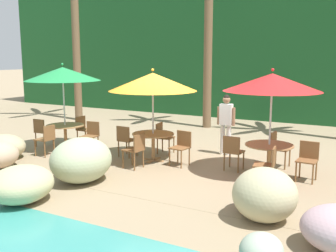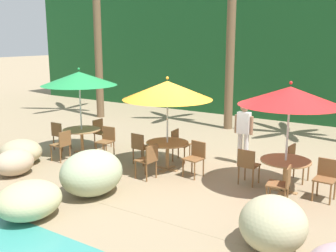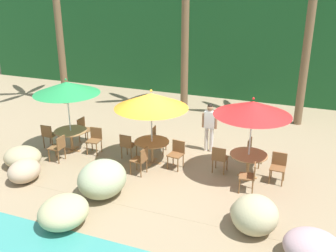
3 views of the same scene
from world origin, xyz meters
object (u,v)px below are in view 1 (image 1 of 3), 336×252
chair_red_inland (277,147)px  palm_tree_second (209,10)px  chair_orange_right (136,148)px  chair_red_left (233,150)px  chair_green_seaward (91,134)px  chair_green_right (47,138)px  umbrella_red (272,82)px  waiter_in_white (226,120)px  umbrella_green (63,74)px  chair_orange_inland (163,136)px  palm_tree_nearest (75,11)px  chair_green_left (42,130)px  dining_table_orange (153,138)px  dining_table_red (269,150)px  chair_green_inland (83,128)px  umbrella_orange (153,82)px  chair_orange_left (126,139)px  dining_table_green (65,129)px  chair_red_right (268,163)px  chair_orange_seaward (182,145)px  chair_red_seaward (308,158)px

chair_red_inland → palm_tree_second: size_ratio=0.13×
chair_orange_right → chair_red_left: (2.16, 0.94, 0.00)m
chair_green_seaward → chair_green_right: bearing=-126.4°
umbrella_red → waiter_in_white: umbrella_red is taller
umbrella_green → chair_orange_inland: 3.39m
palm_tree_nearest → palm_tree_second: 5.72m
umbrella_green → waiter_in_white: 4.85m
chair_green_left → chair_orange_right: (3.81, -0.61, 0.00)m
chair_green_seaward → chair_red_inland: same height
dining_table_orange → dining_table_red: 3.03m
chair_green_inland → umbrella_orange: bearing=-13.4°
chair_orange_left → chair_red_left: bearing=2.4°
chair_orange_right → palm_tree_nearest: (-6.42, 5.25, 4.07)m
chair_orange_left → chair_orange_right: size_ratio=1.00×
dining_table_green → chair_red_inland: chair_red_inland is taller
chair_green_right → chair_orange_inland: (2.65, 1.82, 0.00)m
chair_red_right → palm_tree_second: (-3.99, 6.01, 3.89)m
umbrella_green → palm_tree_second: 6.27m
umbrella_orange → umbrella_green: bearing=-177.3°
umbrella_orange → chair_orange_seaward: bearing=-1.8°
chair_orange_left → waiter_in_white: size_ratio=0.51×
chair_red_seaward → chair_red_inland: 1.18m
chair_red_left → chair_red_right: (1.06, -0.77, 0.00)m
chair_green_inland → palm_tree_second: palm_tree_second is taller
chair_green_right → chair_orange_right: size_ratio=1.00×
dining_table_green → chair_orange_inland: bearing=19.5°
chair_green_right → chair_orange_right: same height
umbrella_red → chair_red_left: bearing=-175.8°
chair_green_seaward → chair_green_left: bearing=-171.4°
chair_orange_left → chair_red_inland: (3.86, 1.04, 0.00)m
chair_green_right → chair_red_left: bearing=12.1°
umbrella_red → dining_table_red: 1.55m
dining_table_orange → chair_red_inland: bearing=18.4°
chair_red_inland → palm_tree_second: 6.93m
chair_orange_right → waiter_in_white: (1.43, 2.38, 0.47)m
chair_green_right → umbrella_red: (5.86, 1.13, 1.65)m
chair_green_right → chair_red_right: size_ratio=1.00×
palm_tree_nearest → umbrella_orange: bearing=-34.4°
chair_green_right → umbrella_green: bearing=97.0°
chair_red_inland → waiter_in_white: waiter_in_white is taller
chair_red_right → chair_orange_seaward: bearing=164.6°
palm_tree_nearest → waiter_in_white: 9.10m
chair_green_left → chair_orange_right: 3.86m
chair_orange_right → palm_tree_second: palm_tree_second is taller
chair_red_seaward → chair_red_right: (-0.65, -0.89, 0.00)m
chair_orange_seaward → umbrella_green: bearing=-178.3°
dining_table_orange → chair_orange_right: size_ratio=1.26×
chair_orange_seaward → dining_table_red: (2.17, 0.17, 0.10)m
chair_orange_right → chair_red_seaward: bearing=15.3°
chair_orange_inland → chair_red_left: bearing=-17.7°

